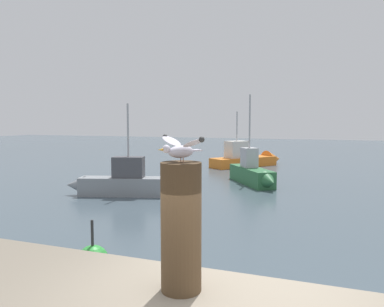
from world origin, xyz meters
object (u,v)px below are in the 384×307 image
at_px(mooring_post, 181,227).
at_px(boat_orange, 250,159).
at_px(boat_green, 253,174).
at_px(seagull, 180,148).
at_px(channel_buoy, 93,267).
at_px(boat_grey, 117,182).

height_order(mooring_post, boat_orange, boat_orange).
height_order(boat_green, boat_orange, boat_green).
distance_m(mooring_post, seagull, 0.64).
height_order(boat_green, channel_buoy, boat_green).
relative_size(seagull, boat_green, 0.12).
bearing_deg(mooring_post, boat_orange, 100.31).
xyz_separation_m(boat_green, boat_grey, (-4.67, -4.56, 0.03)).
bearing_deg(boat_grey, boat_green, 44.31).
xyz_separation_m(boat_grey, channel_buoy, (4.29, -7.76, -0.08)).
xyz_separation_m(seagull, channel_buoy, (-2.79, 2.71, -2.37)).
bearing_deg(boat_grey, mooring_post, -55.94).
relative_size(mooring_post, boat_green, 0.24).
bearing_deg(boat_orange, boat_green, -77.18).
height_order(mooring_post, channel_buoy, mooring_post).
relative_size(boat_orange, boat_grey, 1.29).
distance_m(seagull, boat_orange, 22.85).
height_order(mooring_post, boat_grey, boat_grey).
relative_size(mooring_post, boat_orange, 0.20).
distance_m(boat_green, boat_grey, 6.53).
xyz_separation_m(boat_orange, boat_grey, (-3.01, -11.88, 0.07)).
height_order(seagull, channel_buoy, seagull).
bearing_deg(mooring_post, boat_grey, 124.06).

